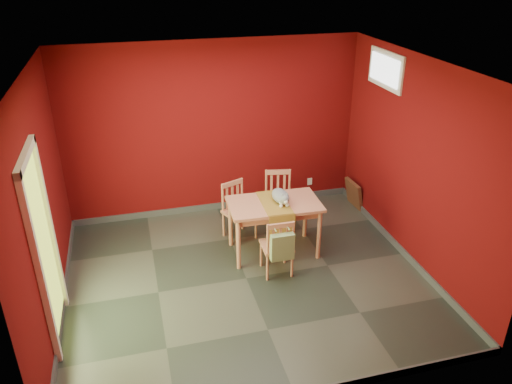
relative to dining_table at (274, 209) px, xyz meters
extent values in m
plane|color=#2D342D|center=(-0.52, -0.53, -0.67)|extent=(4.50, 4.50, 0.00)
plane|color=#5B090A|center=(-0.52, 1.47, 0.68)|extent=(4.50, 0.00, 4.50)
plane|color=#5B090A|center=(-0.52, -2.53, 0.68)|extent=(4.50, 0.00, 4.50)
plane|color=#5B090A|center=(-2.77, -0.53, 0.68)|extent=(0.00, 4.00, 4.00)
plane|color=#5B090A|center=(1.73, -0.53, 0.68)|extent=(0.00, 4.00, 4.00)
plane|color=white|center=(-0.52, -0.53, 2.03)|extent=(4.50, 4.50, 0.00)
cube|color=#3F4244|center=(-0.52, 1.46, -0.62)|extent=(4.50, 0.02, 0.10)
cube|color=#3F4244|center=(-2.76, -0.53, -0.62)|extent=(0.03, 4.00, 0.10)
cube|color=#3F4244|center=(1.71, -0.53, -0.62)|extent=(0.03, 4.00, 0.10)
cube|color=#B7D838|center=(-2.76, -0.93, 0.35)|extent=(0.02, 0.85, 2.05)
cube|color=white|center=(-2.74, -1.39, 0.39)|extent=(0.06, 0.08, 2.13)
cube|color=white|center=(-2.74, -0.46, 0.39)|extent=(0.06, 0.08, 2.13)
cube|color=white|center=(-2.74, -0.93, 1.42)|extent=(0.06, 1.01, 0.08)
cube|color=white|center=(1.71, 0.47, 1.68)|extent=(0.03, 0.90, 0.50)
cube|color=white|center=(1.69, 0.47, 1.68)|extent=(0.02, 0.76, 0.36)
cube|color=silver|center=(1.08, 1.46, -0.37)|extent=(0.08, 0.02, 0.12)
cube|color=tan|center=(0.00, 0.00, 0.08)|extent=(1.25, 0.76, 0.04)
cube|color=tan|center=(0.00, 0.00, 0.00)|extent=(1.13, 0.63, 0.10)
cylinder|color=tan|center=(-0.56, -0.28, -0.31)|extent=(0.06, 0.06, 0.73)
cylinder|color=tan|center=(-0.54, 0.32, -0.31)|extent=(0.06, 0.06, 0.73)
cylinder|color=tan|center=(0.54, -0.32, -0.31)|extent=(0.06, 0.06, 0.73)
cylinder|color=tan|center=(0.56, 0.28, -0.31)|extent=(0.06, 0.06, 0.73)
cube|color=olive|center=(0.00, 0.00, 0.10)|extent=(0.37, 0.73, 0.01)
cube|color=olive|center=(0.00, -0.36, -0.08)|extent=(0.35, 0.02, 0.36)
cube|color=tan|center=(-0.37, 0.50, -0.27)|extent=(0.52, 0.52, 0.04)
cylinder|color=tan|center=(-0.46, 0.28, -0.48)|extent=(0.03, 0.03, 0.39)
cylinder|color=tan|center=(-0.59, 0.59, -0.48)|extent=(0.03, 0.03, 0.39)
cylinder|color=tan|center=(-0.15, 0.41, -0.48)|extent=(0.03, 0.03, 0.39)
cylinder|color=tan|center=(-0.28, 0.72, -0.48)|extent=(0.03, 0.03, 0.39)
cylinder|color=tan|center=(-0.59, 0.59, -0.04)|extent=(0.03, 0.03, 0.42)
cylinder|color=tan|center=(-0.28, 0.72, -0.04)|extent=(0.03, 0.03, 0.42)
cube|color=tan|center=(-0.43, 0.66, 0.14)|extent=(0.34, 0.17, 0.07)
cube|color=tan|center=(-0.52, 0.62, -0.08)|extent=(0.04, 0.03, 0.33)
cube|color=tan|center=(-0.43, 0.66, -0.08)|extent=(0.04, 0.03, 0.33)
cube|color=tan|center=(-0.35, 0.69, -0.08)|extent=(0.04, 0.03, 0.33)
cube|color=tan|center=(0.27, 0.62, -0.25)|extent=(0.49, 0.49, 0.04)
cylinder|color=tan|center=(0.06, 0.49, -0.47)|extent=(0.04, 0.04, 0.40)
cylinder|color=tan|center=(0.13, 0.83, -0.47)|extent=(0.04, 0.04, 0.40)
cylinder|color=tan|center=(0.40, 0.42, -0.47)|extent=(0.04, 0.04, 0.40)
cylinder|color=tan|center=(0.47, 0.76, -0.47)|extent=(0.04, 0.04, 0.40)
cylinder|color=tan|center=(0.13, 0.83, -0.01)|extent=(0.04, 0.04, 0.44)
cylinder|color=tan|center=(0.47, 0.76, -0.01)|extent=(0.04, 0.04, 0.44)
cube|color=tan|center=(0.30, 0.80, 0.17)|extent=(0.37, 0.11, 0.07)
cube|color=tan|center=(0.20, 0.82, -0.05)|extent=(0.04, 0.03, 0.34)
cube|color=tan|center=(0.30, 0.80, -0.05)|extent=(0.04, 0.03, 0.34)
cube|color=tan|center=(0.40, 0.78, -0.05)|extent=(0.04, 0.03, 0.34)
cube|color=tan|center=(-0.10, -0.47, -0.28)|extent=(0.39, 0.39, 0.04)
cylinder|color=tan|center=(0.06, -0.31, -0.49)|extent=(0.03, 0.03, 0.37)
cylinder|color=tan|center=(0.06, -0.64, -0.49)|extent=(0.03, 0.03, 0.37)
cylinder|color=tan|center=(-0.26, -0.30, -0.49)|extent=(0.03, 0.03, 0.37)
cylinder|color=tan|center=(-0.27, -0.63, -0.49)|extent=(0.03, 0.03, 0.37)
cylinder|color=tan|center=(0.06, -0.64, -0.06)|extent=(0.03, 0.03, 0.41)
cylinder|color=tan|center=(-0.27, -0.63, -0.06)|extent=(0.03, 0.03, 0.41)
cube|color=tan|center=(-0.11, -0.64, 0.11)|extent=(0.35, 0.04, 0.06)
cube|color=tan|center=(-0.02, -0.64, -0.09)|extent=(0.03, 0.02, 0.32)
cube|color=tan|center=(-0.11, -0.64, -0.09)|extent=(0.03, 0.02, 0.32)
cube|color=tan|center=(-0.20, -0.63, -0.09)|extent=(0.03, 0.02, 0.32)
cube|color=#78925D|center=(-0.11, -0.72, -0.15)|extent=(0.30, 0.09, 0.35)
cylinder|color=#78925D|center=(-0.19, -0.66, 0.09)|extent=(0.01, 0.15, 0.01)
cylinder|color=#78925D|center=(-0.03, -0.66, 0.09)|extent=(0.01, 0.15, 0.01)
cube|color=brown|center=(1.67, 0.97, -0.45)|extent=(0.17, 0.45, 0.45)
cube|color=black|center=(1.66, 0.97, -0.45)|extent=(0.12, 0.32, 0.31)
camera|label=1|loc=(-1.77, -5.68, 3.17)|focal=35.00mm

